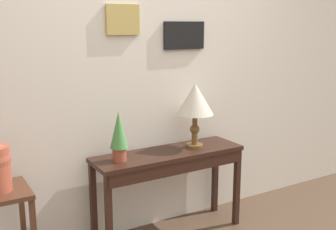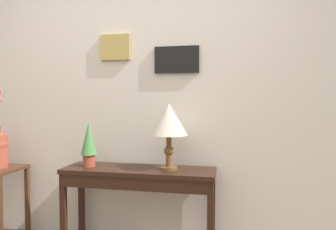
# 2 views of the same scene
# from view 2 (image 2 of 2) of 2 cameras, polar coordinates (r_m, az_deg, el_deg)

# --- Properties ---
(back_wall_with_art) EXTENTS (9.00, 0.13, 2.80)m
(back_wall_with_art) POSITION_cam_2_polar(r_m,az_deg,el_deg) (2.78, -5.52, 5.13)
(back_wall_with_art) COLOR beige
(back_wall_with_art) RESTS_ON ground
(console_table) EXTENTS (1.26, 0.38, 0.72)m
(console_table) POSITION_cam_2_polar(r_m,az_deg,el_deg) (2.55, -5.67, -12.39)
(console_table) COLOR black
(console_table) RESTS_ON ground
(table_lamp) EXTENTS (0.31, 0.31, 0.54)m
(table_lamp) POSITION_cam_2_polar(r_m,az_deg,el_deg) (2.43, 0.17, -1.23)
(table_lamp) COLOR brown
(table_lamp) RESTS_ON console_table
(potted_plant_on_console) EXTENTS (0.14, 0.14, 0.38)m
(potted_plant_on_console) POSITION_cam_2_polar(r_m,az_deg,el_deg) (2.66, -14.69, -4.97)
(potted_plant_on_console) COLOR #9E4733
(potted_plant_on_console) RESTS_ON console_table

